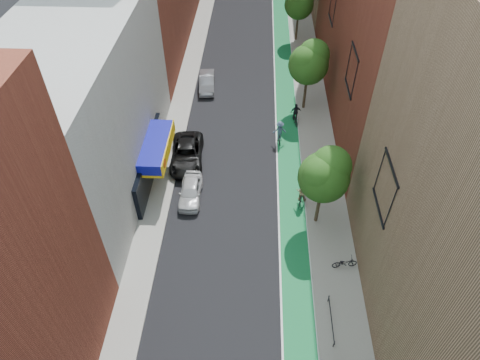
# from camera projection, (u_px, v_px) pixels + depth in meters

# --- Properties ---
(ground) EXTENTS (160.00, 160.00, 0.00)m
(ground) POSITION_uv_depth(u_px,v_px,m) (228.00, 358.00, 23.43)
(ground) COLOR black
(ground) RESTS_ON ground
(bike_lane) EXTENTS (2.00, 68.00, 0.01)m
(bike_lane) POSITION_uv_depth(u_px,v_px,m) (285.00, 96.00, 41.95)
(bike_lane) COLOR #126741
(bike_lane) RESTS_ON ground
(sidewalk_left) EXTENTS (2.00, 68.00, 0.15)m
(sidewalk_left) POSITION_uv_depth(u_px,v_px,m) (184.00, 93.00, 42.21)
(sidewalk_left) COLOR gray
(sidewalk_left) RESTS_ON ground
(sidewalk_right) EXTENTS (3.00, 68.00, 0.15)m
(sidewalk_right) POSITION_uv_depth(u_px,v_px,m) (311.00, 96.00, 41.82)
(sidewalk_right) COLOR gray
(sidewalk_right) RESTS_ON ground
(building_left_white) EXTENTS (8.00, 20.00, 12.00)m
(building_left_white) POSITION_uv_depth(u_px,v_px,m) (81.00, 113.00, 29.63)
(building_left_white) COLOR silver
(building_left_white) RESTS_ON ground
(tree_near) EXTENTS (3.40, 3.36, 6.42)m
(tree_near) POSITION_uv_depth(u_px,v_px,m) (325.00, 174.00, 27.20)
(tree_near) COLOR #332619
(tree_near) RESTS_ON ground
(tree_mid) EXTENTS (3.55, 3.53, 6.74)m
(tree_mid) POSITION_uv_depth(u_px,v_px,m) (309.00, 61.00, 37.07)
(tree_mid) COLOR #332619
(tree_mid) RESTS_ON ground
(tree_far) EXTENTS (3.30, 3.25, 6.21)m
(tree_far) POSITION_uv_depth(u_px,v_px,m) (300.00, 2.00, 47.39)
(tree_far) COLOR #332619
(tree_far) RESTS_ON ground
(parked_car_white) EXTENTS (1.63, 3.94, 1.34)m
(parked_car_white) POSITION_uv_depth(u_px,v_px,m) (191.00, 191.00, 31.68)
(parked_car_white) COLOR silver
(parked_car_white) RESTS_ON ground
(parked_car_black) EXTENTS (2.90, 5.62, 1.51)m
(parked_car_black) POSITION_uv_depth(u_px,v_px,m) (187.00, 154.00, 34.57)
(parked_car_black) COLOR black
(parked_car_black) RESTS_ON ground
(parked_car_silver) EXTENTS (1.81, 4.30, 1.38)m
(parked_car_silver) POSITION_uv_depth(u_px,v_px,m) (207.00, 82.00, 42.57)
(parked_car_silver) COLOR gray
(parked_car_silver) RESTS_ON ground
(cyclist_lane_near) EXTENTS (0.95, 1.56, 2.05)m
(cyclist_lane_near) POSITION_uv_depth(u_px,v_px,m) (301.00, 194.00, 31.12)
(cyclist_lane_near) COLOR black
(cyclist_lane_near) RESTS_ON ground
(cyclist_lane_mid) EXTENTS (1.02, 1.75, 1.99)m
(cyclist_lane_mid) POSITION_uv_depth(u_px,v_px,m) (295.00, 116.00, 38.32)
(cyclist_lane_mid) COLOR black
(cyclist_lane_mid) RESTS_ON ground
(cyclist_lane_far) EXTENTS (1.16, 1.60, 2.07)m
(cyclist_lane_far) POSITION_uv_depth(u_px,v_px,m) (280.00, 133.00, 36.22)
(cyclist_lane_far) COLOR black
(cyclist_lane_far) RESTS_ON ground
(parked_bike_far) EXTENTS (1.70, 0.82, 0.86)m
(parked_bike_far) POSITION_uv_depth(u_px,v_px,m) (345.00, 263.00, 27.21)
(parked_bike_far) COLOR black
(parked_bike_far) RESTS_ON sidewalk_right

